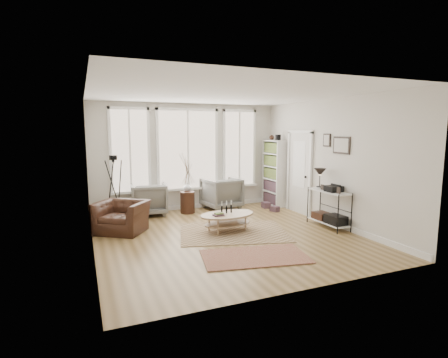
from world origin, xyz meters
name	(u,v)px	position (x,y,z in m)	size (l,w,h in m)	color
room	(227,167)	(0.02, 0.03, 1.43)	(5.50, 5.54, 2.90)	olive
bay_window	(188,151)	(0.00, 2.71, 1.61)	(4.14, 0.12, 2.24)	tan
door	(299,171)	(2.57, 1.15, 1.12)	(0.09, 1.06, 2.22)	silver
bookcase	(274,173)	(2.44, 2.23, 0.96)	(0.31, 0.85, 2.06)	white
low_shelf	(328,205)	(2.38, -0.30, 0.51)	(0.38, 1.08, 1.30)	white
wall_art	(337,144)	(2.58, -0.27, 1.88)	(0.04, 0.88, 0.44)	black
rug_main	(233,232)	(0.22, 0.12, 0.01)	(2.25, 1.69, 0.01)	brown
rug_runner	(255,256)	(-0.03, -1.36, 0.01)	(1.81, 1.01, 0.01)	maroon
coffee_table	(227,218)	(0.13, 0.25, 0.31)	(1.33, 0.94, 0.57)	tan
armchair_left	(149,199)	(-1.15, 2.43, 0.41)	(0.88, 0.91, 0.83)	slate
armchair_right	(221,193)	(0.85, 2.39, 0.43)	(0.93, 0.95, 0.87)	slate
side_table	(187,184)	(-0.18, 2.23, 0.77)	(0.38, 0.38, 1.60)	#341C12
vase	(187,187)	(-0.14, 2.37, 0.68)	(0.21, 0.21, 0.22)	silver
accent_chair	(122,217)	(-1.99, 1.09, 0.33)	(1.02, 0.89, 0.66)	#341C12
tripod_camera	(115,191)	(-2.02, 2.13, 0.73)	(0.56, 0.56, 1.59)	black
book_stack_near	(266,205)	(2.05, 1.97, 0.08)	(0.20, 0.25, 0.16)	brown
book_stack_far	(275,209)	(2.05, 1.49, 0.07)	(0.17, 0.22, 0.14)	brown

